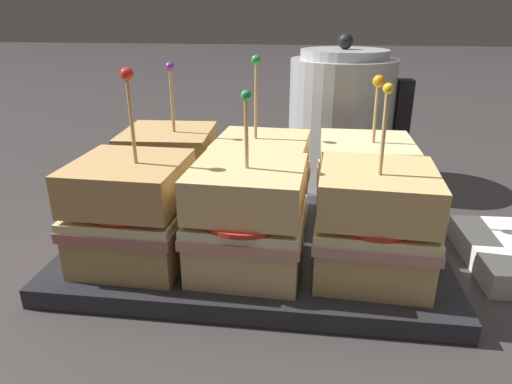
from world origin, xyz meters
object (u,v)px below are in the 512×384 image
Objects in this scene: serving_platter at (256,245)px; sandwich_front_right at (374,223)px; sandwich_back_right at (364,181)px; sandwich_back_left at (170,172)px; sandwich_back_center at (260,178)px; sandwich_front_left at (133,212)px; sandwich_front_center at (249,219)px; kettle_steel at (341,119)px.

sandwich_front_right reaches higher than serving_platter.
sandwich_front_right reaches higher than sandwich_back_right.
sandwich_front_right is 0.99× the size of sandwich_back_left.
sandwich_back_right is at bearing 0.35° from sandwich_back_left.
sandwich_back_center is (-0.11, 0.10, -0.00)m from sandwich_front_right.
sandwich_front_center is (0.10, -0.00, -0.00)m from sandwich_front_left.
sandwich_front_left is at bearing -90.38° from sandwich_back_left.
sandwich_front_center is 0.15m from sandwich_back_left.
sandwich_front_center is at bearing -88.60° from serving_platter.
sandwich_back_left is at bearing -179.65° from sandwich_back_right.
sandwich_front_right is (0.11, -0.05, 0.06)m from serving_platter.
sandwich_front_left reaches higher than sandwich_front_right.
sandwich_back_center reaches higher than sandwich_front_center.
kettle_steel is (0.19, 0.18, 0.02)m from sandwich_back_left.
kettle_steel reaches higher than sandwich_front_right.
sandwich_back_right is at bearing 26.93° from serving_platter.
kettle_steel reaches higher than sandwich_back_right.
sandwich_front_left is at bearing -133.75° from sandwich_back_center.
sandwich_back_left is (-0.10, 0.11, -0.00)m from sandwich_front_center.
kettle_steel is (-0.02, 0.28, 0.02)m from sandwich_front_right.
sandwich_front_left is 0.35m from kettle_steel.
sandwich_back_left is 0.96× the size of sandwich_back_center.
sandwich_front_left is 0.21m from sandwich_front_right.
sandwich_front_right is at bearing 2.35° from sandwich_front_center.
sandwich_front_center is 0.10m from sandwich_front_right.
sandwich_front_center is 0.11m from sandwich_back_center.
sandwich_back_center is at bearing 46.25° from sandwich_front_left.
sandwich_front_left is at bearing -151.79° from serving_platter.
kettle_steel is (0.19, 0.29, 0.02)m from sandwich_front_left.
sandwich_front_left is (-0.10, -0.06, 0.06)m from serving_platter.
sandwich_back_left is (-0.10, 0.05, 0.06)m from serving_platter.
sandwich_front_left is at bearing -123.79° from kettle_steel.
sandwich_back_center is at bearing -116.74° from kettle_steel.
kettle_steel is at bearing 93.30° from sandwich_front_right.
serving_platter is 2.20× the size of sandwich_front_right.
sandwich_back_center is 0.21m from kettle_steel.
sandwich_front_right is (0.10, 0.00, -0.00)m from sandwich_front_center.
sandwich_back_left is at bearing 153.38° from sandwich_front_right.
serving_platter is 0.13m from sandwich_back_left.
kettle_steel is (-0.02, 0.18, 0.03)m from sandwich_back_right.
sandwich_back_right is (0.11, 0.00, 0.00)m from sandwich_back_center.
sandwich_back_center is at bearing 137.06° from sandwich_front_right.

